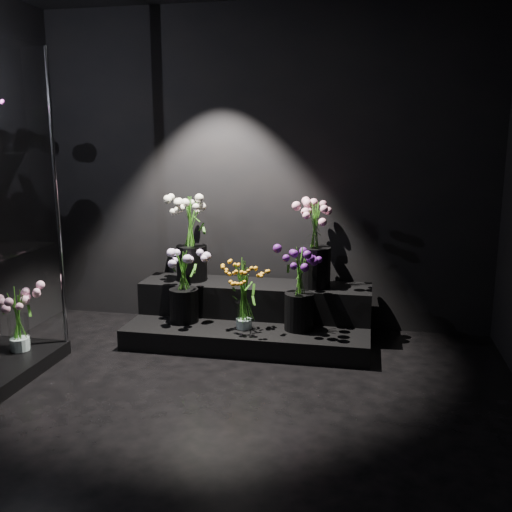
# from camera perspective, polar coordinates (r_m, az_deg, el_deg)

# --- Properties ---
(floor) EXTENTS (4.00, 4.00, 0.00)m
(floor) POSITION_cam_1_polar(r_m,az_deg,el_deg) (3.53, -5.65, -16.68)
(floor) COLOR black
(floor) RESTS_ON ground
(wall_back) EXTENTS (4.00, 0.00, 4.00)m
(wall_back) POSITION_cam_1_polar(r_m,az_deg,el_deg) (5.06, 0.66, 8.61)
(wall_back) COLOR black
(wall_back) RESTS_ON floor
(display_riser) EXTENTS (1.99, 0.88, 0.44)m
(display_riser) POSITION_cam_1_polar(r_m,az_deg,el_deg) (4.90, -0.36, -6.01)
(display_riser) COLOR black
(display_riser) RESTS_ON floor
(bouquet_orange_bells) EXTENTS (0.31, 0.31, 0.56)m
(bouquet_orange_bells) POSITION_cam_1_polar(r_m,az_deg,el_deg) (4.56, -1.22, -3.83)
(bouquet_orange_bells) COLOR white
(bouquet_orange_bells) RESTS_ON display_riser
(bouquet_lilac) EXTENTS (0.39, 0.39, 0.60)m
(bouquet_lilac) POSITION_cam_1_polar(r_m,az_deg,el_deg) (4.76, -7.27, -2.48)
(bouquet_lilac) COLOR black
(bouquet_lilac) RESTS_ON display_riser
(bouquet_purple) EXTENTS (0.36, 0.36, 0.68)m
(bouquet_purple) POSITION_cam_1_polar(r_m,az_deg,el_deg) (4.52, 4.37, -2.69)
(bouquet_purple) COLOR black
(bouquet_purple) RESTS_ON display_riser
(bouquet_cream_roses) EXTENTS (0.50, 0.50, 0.75)m
(bouquet_cream_roses) POSITION_cam_1_polar(r_m,az_deg,el_deg) (5.00, -6.51, 2.43)
(bouquet_cream_roses) COLOR black
(bouquet_cream_roses) RESTS_ON display_riser
(bouquet_pink_roses) EXTENTS (0.38, 0.38, 0.72)m
(bouquet_pink_roses) POSITION_cam_1_polar(r_m,az_deg,el_deg) (4.77, 5.90, 1.61)
(bouquet_pink_roses) COLOR black
(bouquet_pink_roses) RESTS_ON display_riser
(bouquet_case_base_pink) EXTENTS (0.38, 0.38, 0.49)m
(bouquet_case_base_pink) POSITION_cam_1_polar(r_m,az_deg,el_deg) (4.62, -22.74, -5.67)
(bouquet_case_base_pink) COLOR white
(bouquet_case_base_pink) RESTS_ON display_case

